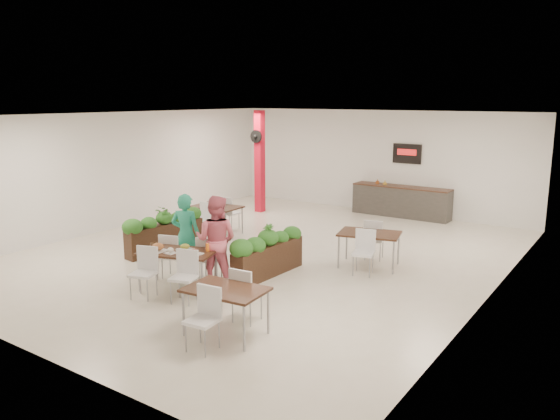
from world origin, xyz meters
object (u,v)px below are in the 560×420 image
object	(u,v)px
service_counter	(401,201)
side_table_c	(226,296)
main_table	(177,257)
planter_right	(268,252)
red_column	(260,160)
planter_left	(165,230)
side_table_a	(217,210)
side_table_b	(369,238)
diner_man	(186,235)
diner_woman	(216,240)

from	to	relation	value
service_counter	side_table_c	distance (m)	9.66
main_table	planter_right	xyz separation A→B (m)	(0.96, 1.62, -0.13)
red_column	planter_left	distance (m)	5.19
main_table	side_table_c	size ratio (longest dim) A/B	1.16
main_table	side_table_a	xyz separation A→B (m)	(-2.23, 3.71, 0.00)
side_table_c	planter_left	bearing A→B (deg)	141.13
planter_right	side_table_a	size ratio (longest dim) A/B	1.27
planter_left	side_table_b	bearing A→B (deg)	20.40
service_counter	planter_left	bearing A→B (deg)	-114.32
main_table	side_table_b	bearing A→B (deg)	54.49
service_counter	diner_man	distance (m)	8.02
planter_left	side_table_b	distance (m)	4.78
red_column	side_table_a	xyz separation A→B (m)	(0.76, -2.97, -1.01)
diner_woman	planter_left	world-z (taller)	diner_woman
main_table	planter_right	size ratio (longest dim) A/B	0.93
main_table	side_table_c	bearing A→B (deg)	-27.05
diner_woman	side_table_c	size ratio (longest dim) A/B	1.06
side_table_b	red_column	bearing A→B (deg)	134.11
planter_left	side_table_a	distance (m)	2.03
service_counter	planter_left	distance (m)	7.52
side_table_a	main_table	bearing A→B (deg)	-61.39
planter_left	side_table_b	size ratio (longest dim) A/B	1.26
side_table_a	service_counter	bearing A→B (deg)	53.81
service_counter	diner_man	xyz separation A→B (m)	(-1.41, -7.89, 0.37)
main_table	planter_right	distance (m)	1.89
planter_right	side_table_c	bearing A→B (deg)	-67.35
red_column	side_table_c	distance (m)	9.31
side_table_c	planter_right	bearing A→B (deg)	107.21
diner_woman	planter_right	world-z (taller)	diner_woman
red_column	diner_woman	bearing A→B (deg)	-60.61
planter_left	side_table_a	size ratio (longest dim) A/B	1.29
diner_woman	side_table_b	distance (m)	3.35
planter_left	side_table_a	xyz separation A→B (m)	(-0.14, 2.02, 0.11)
diner_man	planter_left	world-z (taller)	diner_man
main_table	side_table_b	distance (m)	4.12
service_counter	side_table_b	size ratio (longest dim) A/B	1.79
red_column	side_table_c	world-z (taller)	red_column
diner_woman	planter_left	size ratio (longest dim) A/B	0.83
planter_left	side_table_c	world-z (taller)	planter_left
side_table_b	diner_man	bearing A→B (deg)	-150.07
planter_right	red_column	bearing A→B (deg)	127.93
side_table_b	side_table_c	xyz separation A→B (m)	(-0.31, -4.41, -0.01)
red_column	diner_woman	distance (m)	6.95
side_table_b	diner_woman	bearing A→B (deg)	-140.49
red_column	diner_man	distance (m)	6.60
diner_man	side_table_c	distance (m)	3.02
planter_left	side_table_b	world-z (taller)	planter_left
diner_man	side_table_c	size ratio (longest dim) A/B	1.04
diner_woman	side_table_c	world-z (taller)	diner_woman
service_counter	planter_left	world-z (taller)	service_counter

